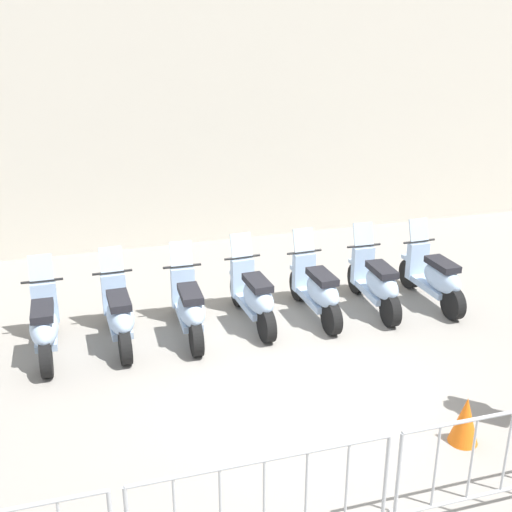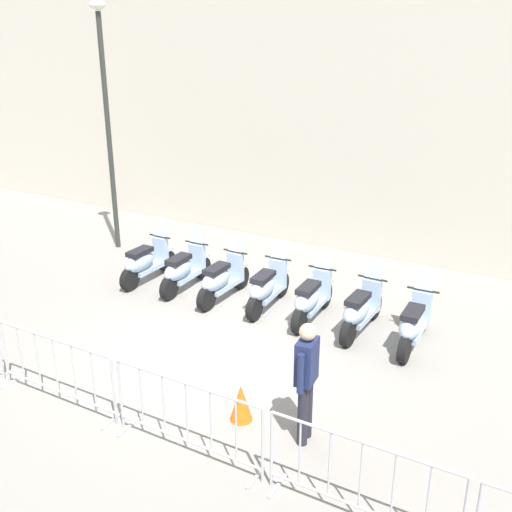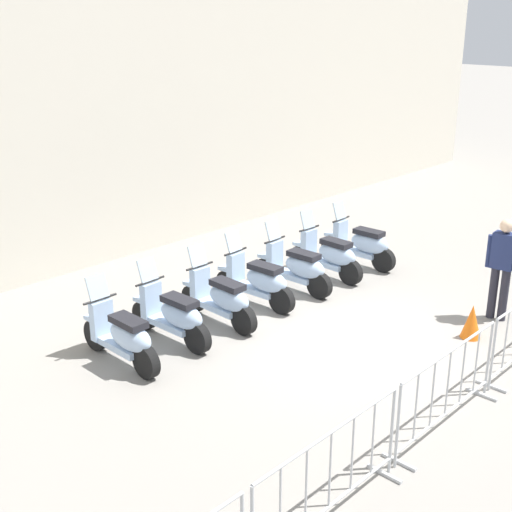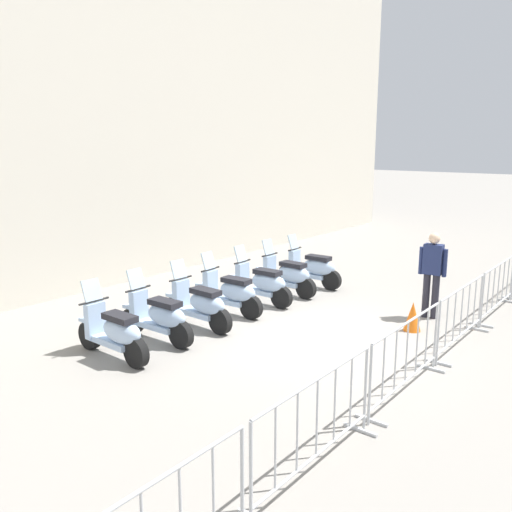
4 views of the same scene
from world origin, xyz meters
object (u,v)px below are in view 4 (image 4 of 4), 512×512
(motorcycle_4, at_px, (261,284))
(traffic_cone, at_px, (413,316))
(motorcycle_0, at_px, (114,332))
(officer_near_row_end, at_px, (432,270))
(motorcycle_6, at_px, (312,268))
(barrier_segment_2, at_px, (406,358))
(barrier_segment_4, at_px, (498,289))
(motorcycle_2, at_px, (200,305))
(motorcycle_1, at_px, (159,317))
(motorcycle_5, at_px, (287,275))
(barrier_segment_1, at_px, (317,425))
(motorcycle_3, at_px, (230,293))
(barrier_segment_3, at_px, (461,317))

(motorcycle_4, height_order, traffic_cone, motorcycle_4)
(motorcycle_0, height_order, officer_near_row_end, officer_near_row_end)
(motorcycle_6, distance_m, barrier_segment_2, 5.80)
(barrier_segment_4, bearing_deg, motorcycle_2, 141.37)
(motorcycle_1, distance_m, motorcycle_4, 2.91)
(motorcycle_5, distance_m, barrier_segment_4, 4.47)
(motorcycle_5, bearing_deg, barrier_segment_1, -137.58)
(officer_near_row_end, relative_size, traffic_cone, 3.15)
(barrier_segment_4, bearing_deg, barrier_segment_1, -175.46)
(motorcycle_4, height_order, barrier_segment_2, motorcycle_4)
(motorcycle_0, distance_m, motorcycle_1, 0.97)
(motorcycle_0, relative_size, motorcycle_5, 1.00)
(motorcycle_2, bearing_deg, motorcycle_6, 4.18)
(motorcycle_2, height_order, officer_near_row_end, officer_near_row_end)
(motorcycle_2, distance_m, motorcycle_4, 1.95)
(motorcycle_5, distance_m, officer_near_row_end, 3.29)
(barrier_segment_1, relative_size, barrier_segment_4, 1.00)
(motorcycle_3, distance_m, barrier_segment_3, 4.41)
(motorcycle_3, distance_m, barrier_segment_1, 5.50)
(motorcycle_1, bearing_deg, motorcycle_5, 4.38)
(motorcycle_0, height_order, motorcycle_4, same)
(traffic_cone, bearing_deg, motorcycle_2, 130.81)
(motorcycle_5, xyz_separation_m, officer_near_row_end, (0.67, -3.18, 0.53))
(barrier_segment_4, bearing_deg, traffic_cone, 160.06)
(motorcycle_1, height_order, barrier_segment_4, motorcycle_1)
(motorcycle_5, bearing_deg, officer_near_row_end, -78.16)
(motorcycle_2, xyz_separation_m, motorcycle_4, (1.93, 0.20, 0.00))
(barrier_segment_1, distance_m, officer_near_row_end, 5.92)
(motorcycle_6, bearing_deg, motorcycle_5, -179.25)
(motorcycle_6, distance_m, barrier_segment_1, 7.60)
(motorcycle_0, xyz_separation_m, barrier_segment_2, (2.08, -4.02, 0.07))
(motorcycle_1, distance_m, barrier_segment_2, 4.29)
(motorcycle_6, bearing_deg, motorcycle_0, -175.80)
(motorcycle_3, bearing_deg, motorcycle_6, 2.15)
(barrier_segment_3, xyz_separation_m, officer_near_row_end, (1.11, 1.07, 0.45))
(traffic_cone, bearing_deg, motorcycle_5, 84.99)
(motorcycle_1, bearing_deg, barrier_segment_2, -74.95)
(motorcycle_2, bearing_deg, traffic_cone, -49.19)
(motorcycle_0, relative_size, motorcycle_3, 1.00)
(traffic_cone, bearing_deg, motorcycle_4, 101.81)
(motorcycle_1, relative_size, motorcycle_6, 1.00)
(traffic_cone, bearing_deg, barrier_segment_3, -99.32)
(barrier_segment_3, distance_m, officer_near_row_end, 1.61)
(motorcycle_6, xyz_separation_m, barrier_segment_3, (-1.42, -4.27, 0.07))
(barrier_segment_1, height_order, officer_near_row_end, officer_near_row_end)
(motorcycle_6, xyz_separation_m, barrier_segment_1, (-6.03, -4.63, 0.07))
(motorcycle_2, distance_m, traffic_cone, 3.99)
(motorcycle_2, bearing_deg, barrier_segment_2, -87.99)
(motorcycle_3, height_order, officer_near_row_end, officer_near_row_end)
(motorcycle_3, bearing_deg, barrier_segment_4, -46.36)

